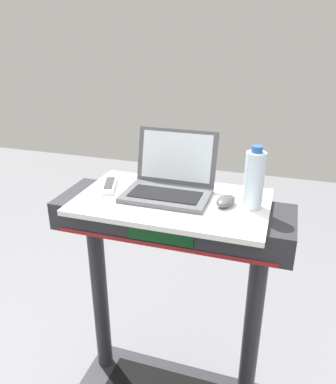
% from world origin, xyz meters
% --- Properties ---
extents(desk_board, '(0.71, 0.43, 0.02)m').
position_xyz_m(desk_board, '(0.00, 0.70, 1.07)').
color(desk_board, white).
rests_on(desk_board, treadmill_base).
extents(laptop, '(0.32, 0.27, 0.22)m').
position_xyz_m(laptop, '(-0.03, 0.75, 1.13)').
color(laptop, '#515459').
rests_on(laptop, desk_board).
extents(computer_mouse, '(0.08, 0.11, 0.03)m').
position_xyz_m(computer_mouse, '(0.20, 0.71, 1.10)').
color(computer_mouse, '#4C4C51').
rests_on(computer_mouse, desk_board).
extents(water_bottle, '(0.07, 0.07, 0.23)m').
position_xyz_m(water_bottle, '(0.29, 0.72, 1.19)').
color(water_bottle, silver).
rests_on(water_bottle, desk_board).
extents(tv_remote, '(0.10, 0.17, 0.02)m').
position_xyz_m(tv_remote, '(-0.27, 0.73, 1.09)').
color(tv_remote, silver).
rests_on(tv_remote, desk_board).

